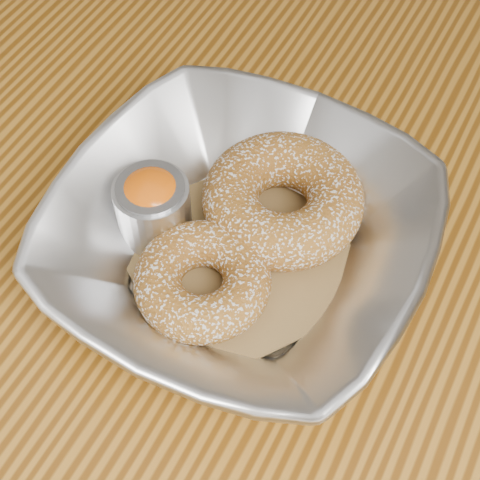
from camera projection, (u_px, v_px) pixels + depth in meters
The scene contains 6 objects.
table at pixel (167, 267), 0.63m from camera, with size 1.20×0.80×0.75m.
serving_bowl at pixel (240, 240), 0.49m from camera, with size 0.25×0.25×0.06m, color silver.
parchment at pixel (240, 257), 0.50m from camera, with size 0.14×0.14×0.00m, color olive.
donut_back at pixel (283, 199), 0.51m from camera, with size 0.11×0.11×0.04m, color brown.
donut_front at pixel (202, 280), 0.47m from camera, with size 0.09×0.09×0.03m, color brown.
ramekin at pixel (153, 206), 0.49m from camera, with size 0.05×0.05×0.05m.
Camera 1 is at (0.21, -0.27, 1.18)m, focal length 55.00 mm.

